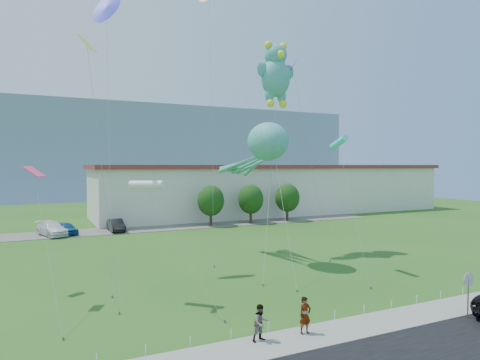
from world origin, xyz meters
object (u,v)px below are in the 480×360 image
at_px(parked_car_black, 116,225).
at_px(stop_sign, 468,284).
at_px(pedestrian_left, 305,315).
at_px(octopus_kite, 262,149).
at_px(parked_car_white, 52,229).
at_px(teddy_bear_kite, 276,73).
at_px(pedestrian_right, 261,323).
at_px(parked_car_blue, 66,228).
at_px(warehouse, 276,189).

bearing_deg(parked_car_black, stop_sign, -74.24).
bearing_deg(pedestrian_left, octopus_kite, 67.03).
height_order(parked_car_white, teddy_bear_kite, teddy_bear_kite).
bearing_deg(stop_sign, pedestrian_right, 170.07).
xyz_separation_m(stop_sign, parked_car_blue, (-17.54, 38.52, -1.10)).
distance_m(pedestrian_left, pedestrian_right, 2.33).
xyz_separation_m(stop_sign, parked_car_white, (-19.04, 38.37, -1.03)).
relative_size(warehouse, octopus_kite, 4.44).
relative_size(parked_car_white, parked_car_black, 1.19).
distance_m(pedestrian_left, parked_car_blue, 37.63).
xyz_separation_m(pedestrian_left, pedestrian_right, (-2.32, 0.16, -0.04)).
relative_size(pedestrian_left, parked_car_white, 0.33).
height_order(warehouse, parked_car_blue, warehouse).
relative_size(stop_sign, teddy_bear_kite, 0.13).
bearing_deg(teddy_bear_kite, parked_car_blue, 133.36).
distance_m(parked_car_white, parked_car_black, 7.17).
bearing_deg(parked_car_white, warehouse, -4.04).
bearing_deg(teddy_bear_kite, warehouse, 59.46).
distance_m(pedestrian_left, parked_car_white, 37.86).
xyz_separation_m(parked_car_blue, parked_car_black, (5.67, -0.03, 0.04)).
xyz_separation_m(stop_sign, octopus_kite, (-3.51, 16.46, 7.62)).
relative_size(pedestrian_left, parked_car_blue, 0.43).
bearing_deg(teddy_bear_kite, parked_car_black, 122.54).
height_order(parked_car_black, teddy_bear_kite, teddy_bear_kite).
height_order(pedestrian_left, parked_car_blue, pedestrian_left).
xyz_separation_m(stop_sign, parked_car_black, (-11.86, 38.49, -1.07)).
height_order(warehouse, octopus_kite, octopus_kite).
bearing_deg(pedestrian_left, teddy_bear_kite, 61.70).
bearing_deg(pedestrian_right, warehouse, 50.90).
distance_m(parked_car_blue, teddy_bear_kite, 30.04).
xyz_separation_m(pedestrian_right, parked_car_blue, (-6.12, 36.52, -0.17)).
height_order(parked_car_white, octopus_kite, octopus_kite).
distance_m(parked_car_blue, octopus_kite, 27.56).
bearing_deg(warehouse, octopus_kite, -122.22).
xyz_separation_m(parked_car_white, teddy_bear_kite, (18.93, -18.31, 15.99)).
bearing_deg(parked_car_blue, stop_sign, -82.93).
height_order(pedestrian_right, parked_car_white, pedestrian_right).
xyz_separation_m(pedestrian_right, teddy_bear_kite, (11.31, 18.06, 15.88)).
bearing_deg(warehouse, parked_car_black, -161.09).
relative_size(pedestrian_right, teddy_bear_kite, 0.09).
height_order(warehouse, stop_sign, warehouse).
relative_size(stop_sign, parked_car_black, 0.55).
bearing_deg(stop_sign, octopus_kite, 102.03).
distance_m(warehouse, parked_car_white, 37.02).
height_order(parked_car_black, octopus_kite, octopus_kite).
distance_m(stop_sign, parked_car_black, 40.29).
relative_size(warehouse, parked_car_black, 13.53).
xyz_separation_m(parked_car_white, parked_car_black, (7.17, 0.12, -0.04)).
height_order(pedestrian_left, parked_car_black, pedestrian_left).
distance_m(pedestrian_right, parked_car_blue, 37.03).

